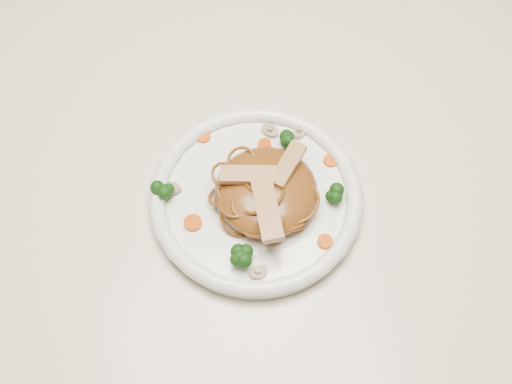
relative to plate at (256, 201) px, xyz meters
name	(u,v)px	position (x,y,z in m)	size (l,w,h in m)	color
ground	(255,340)	(0.02, 0.05, -0.76)	(4.00, 4.00, 0.00)	#53371C
table	(255,202)	(0.02, 0.05, -0.11)	(1.20, 0.80, 0.75)	beige
plate	(256,201)	(0.00, 0.00, 0.00)	(0.25, 0.25, 0.02)	white
noodle_mound	(266,191)	(0.01, -0.01, 0.03)	(0.12, 0.12, 0.04)	brown
chicken_a	(288,165)	(0.04, 0.01, 0.05)	(0.06, 0.02, 0.01)	tan
chicken_b	(248,175)	(-0.01, 0.01, 0.05)	(0.06, 0.02, 0.01)	tan
chicken_c	(267,210)	(0.00, -0.04, 0.05)	(0.08, 0.03, 0.01)	tan
broccoli_0	(287,137)	(0.07, 0.06, 0.02)	(0.03, 0.03, 0.03)	#113D0C
broccoli_1	(164,190)	(-0.10, 0.04, 0.02)	(0.02, 0.02, 0.03)	#113D0C
broccoli_2	(241,256)	(-0.05, -0.07, 0.02)	(0.03, 0.03, 0.03)	#113D0C
broccoli_3	(335,194)	(0.09, -0.04, 0.02)	(0.02, 0.02, 0.03)	#113D0C
carrot_0	(265,144)	(0.04, 0.06, 0.01)	(0.02, 0.02, 0.01)	#C44507
carrot_1	(193,223)	(-0.08, 0.00, 0.01)	(0.02, 0.02, 0.01)	#C44507
carrot_2	(330,160)	(0.10, 0.01, 0.01)	(0.02, 0.02, 0.01)	#C44507
carrot_3	(203,136)	(-0.03, 0.10, 0.01)	(0.02, 0.02, 0.01)	#C44507
carrot_4	(325,241)	(0.05, -0.09, 0.01)	(0.02, 0.02, 0.01)	#C44507
mushroom_0	(258,272)	(-0.04, -0.09, 0.01)	(0.02, 0.02, 0.01)	tan
mushroom_1	(299,132)	(0.09, 0.06, 0.01)	(0.02, 0.02, 0.01)	tan
mushroom_2	(172,188)	(-0.09, 0.05, 0.01)	(0.02, 0.02, 0.01)	tan
mushroom_3	(270,131)	(0.05, 0.08, 0.01)	(0.02, 0.02, 0.01)	tan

